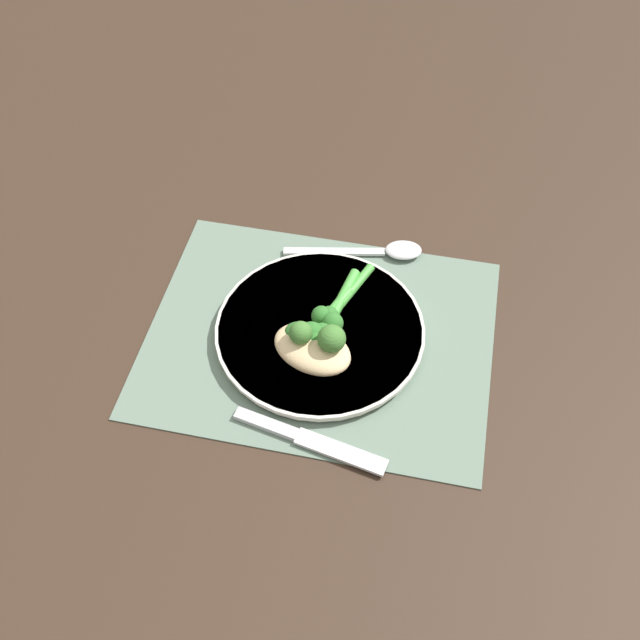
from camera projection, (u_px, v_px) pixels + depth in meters
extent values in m
plane|color=#332319|center=(320.00, 337.00, 0.91)|extent=(3.00, 3.00, 0.00)
cube|color=slate|center=(320.00, 336.00, 0.91)|extent=(0.41, 0.33, 0.00)
cylinder|color=silver|center=(320.00, 331.00, 0.90)|extent=(0.24, 0.24, 0.01)
cylinder|color=beige|center=(320.00, 329.00, 0.90)|extent=(0.25, 0.25, 0.01)
ellipsoid|color=#DBBC89|center=(313.00, 349.00, 0.86)|extent=(0.11, 0.09, 0.03)
sphere|color=#3D702D|center=(301.00, 333.00, 0.84)|extent=(0.03, 0.03, 0.03)
sphere|color=#3D702D|center=(332.00, 339.00, 0.83)|extent=(0.03, 0.03, 0.03)
cylinder|color=green|center=(329.00, 314.00, 0.90)|extent=(0.05, 0.09, 0.01)
sphere|color=#2D6B28|center=(308.00, 336.00, 0.87)|extent=(0.03, 0.03, 0.03)
sphere|color=#2D6B28|center=(297.00, 335.00, 0.87)|extent=(0.03, 0.03, 0.03)
sphere|color=#2D6B28|center=(311.00, 343.00, 0.86)|extent=(0.03, 0.03, 0.03)
cylinder|color=green|center=(339.00, 304.00, 0.91)|extent=(0.03, 0.11, 0.01)
sphere|color=#2D6B28|center=(322.00, 334.00, 0.87)|extent=(0.03, 0.03, 0.03)
sphere|color=#2D6B28|center=(311.00, 335.00, 0.87)|extent=(0.03, 0.03, 0.03)
sphere|color=#2D6B28|center=(327.00, 341.00, 0.86)|extent=(0.03, 0.03, 0.03)
cylinder|color=green|center=(351.00, 292.00, 0.92)|extent=(0.05, 0.10, 0.01)
sphere|color=#2D6B28|center=(329.00, 315.00, 0.89)|extent=(0.02, 0.02, 0.02)
sphere|color=#2D6B28|center=(318.00, 315.00, 0.89)|extent=(0.02, 0.02, 0.02)
sphere|color=#2D6B28|center=(333.00, 322.00, 0.88)|extent=(0.03, 0.03, 0.03)
cube|color=silver|center=(341.00, 452.00, 0.80)|extent=(0.10, 0.04, 0.00)
cube|color=#AFAFB3|center=(266.00, 424.00, 0.82)|extent=(0.08, 0.03, 0.01)
cube|color=silver|center=(334.00, 252.00, 0.99)|extent=(0.13, 0.04, 0.00)
ellipsoid|color=silver|center=(403.00, 250.00, 0.98)|extent=(0.05, 0.04, 0.01)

